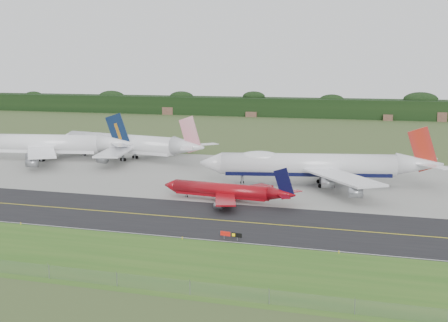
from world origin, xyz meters
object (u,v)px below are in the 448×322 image
(jet_ba_747, at_px, (317,165))
(taxiway_sign, at_px, (231,234))
(jet_star_tail, at_px, (128,144))
(jet_red_737, at_px, (228,191))
(jet_navy_gold, at_px, (45,144))

(jet_ba_747, distance_m, taxiway_sign, 60.74)
(jet_star_tail, bearing_deg, jet_ba_747, -21.03)
(jet_red_737, distance_m, jet_star_tail, 77.59)
(jet_ba_747, distance_m, jet_navy_gold, 102.03)
(jet_ba_747, relative_size, taxiway_sign, 14.91)
(jet_red_737, bearing_deg, jet_star_tail, 134.65)
(jet_ba_747, height_order, jet_navy_gold, jet_navy_gold)
(jet_red_737, bearing_deg, jet_navy_gold, 151.07)
(jet_navy_gold, bearing_deg, jet_star_tail, 18.30)
(jet_red_737, relative_size, jet_star_tail, 0.56)
(jet_red_737, height_order, jet_star_tail, jet_star_tail)
(jet_ba_747, distance_m, jet_star_tail, 77.16)
(jet_ba_747, distance_m, jet_red_737, 32.75)
(jet_red_737, bearing_deg, taxiway_sign, -71.85)
(jet_navy_gold, bearing_deg, jet_ba_747, -10.34)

